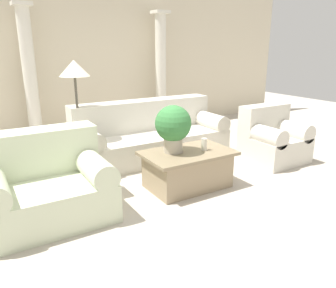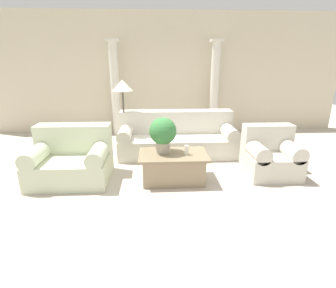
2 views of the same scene
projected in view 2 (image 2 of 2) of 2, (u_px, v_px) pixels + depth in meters
name	position (u px, v px, depth m)	size (l,w,h in m)	color
ground_plane	(169.00, 172.00, 4.82)	(16.00, 16.00, 0.00)	#BCB2A3
wall_back	(163.00, 74.00, 7.21)	(10.00, 0.06, 3.20)	beige
sofa_long	(177.00, 137.00, 5.72)	(2.47, 0.99, 0.90)	beige
loveseat	(72.00, 158.00, 4.47)	(1.27, 0.99, 0.90)	beige
coffee_table	(173.00, 167.00, 4.44)	(1.14, 0.72, 0.48)	#998466
potted_plant	(163.00, 133.00, 4.34)	(0.45, 0.45, 0.60)	#B2A893
pillar_candle	(187.00, 150.00, 4.30)	(0.07, 0.07, 0.16)	silver
floor_lamp	(122.00, 89.00, 5.43)	(0.43, 0.43, 1.58)	#4C473D
column_left	(115.00, 88.00, 6.90)	(0.32, 0.32, 2.47)	silver
column_right	(214.00, 87.00, 7.04)	(0.32, 0.32, 2.47)	silver
armchair	(270.00, 155.00, 4.66)	(0.88, 0.79, 0.87)	beige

